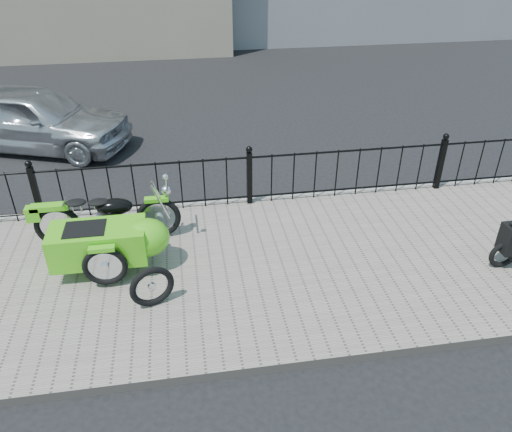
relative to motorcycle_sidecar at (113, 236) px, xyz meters
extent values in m
plane|color=black|center=(2.17, 0.15, -0.59)|extent=(120.00, 120.00, 0.00)
cube|color=gray|center=(2.17, -0.35, -0.53)|extent=(30.00, 3.80, 0.12)
cube|color=gray|center=(2.17, 1.59, -0.53)|extent=(30.00, 0.10, 0.12)
cylinder|color=black|center=(2.17, 1.45, 0.40)|extent=(14.00, 0.04, 0.04)
cylinder|color=black|center=(2.17, 1.45, -0.35)|extent=(14.00, 0.04, 0.04)
cube|color=black|center=(-1.33, 1.45, 0.01)|extent=(0.09, 0.09, 0.96)
sphere|color=black|center=(-1.33, 1.45, 0.55)|extent=(0.11, 0.11, 0.11)
cube|color=black|center=(2.17, 1.45, 0.01)|extent=(0.09, 0.09, 0.96)
sphere|color=black|center=(2.17, 1.45, 0.55)|extent=(0.11, 0.11, 0.11)
cube|color=black|center=(5.67, 1.45, 0.01)|extent=(0.09, 0.09, 0.96)
sphere|color=black|center=(5.67, 1.45, 0.55)|extent=(0.11, 0.11, 0.11)
torus|color=black|center=(0.62, 0.61, -0.13)|extent=(0.69, 0.09, 0.69)
torus|color=black|center=(-0.88, 0.61, -0.13)|extent=(0.69, 0.09, 0.69)
torus|color=black|center=(-0.08, -0.53, -0.13)|extent=(0.60, 0.08, 0.60)
cube|color=gray|center=(-0.13, 0.61, -0.11)|extent=(0.34, 0.22, 0.24)
cylinder|color=black|center=(-0.13, 0.61, -0.18)|extent=(1.40, 0.04, 0.04)
ellipsoid|color=black|center=(-0.01, 0.61, 0.13)|extent=(0.54, 0.29, 0.26)
cylinder|color=silver|center=(0.80, 0.61, 0.49)|extent=(0.03, 0.56, 0.03)
cylinder|color=silver|center=(0.68, 0.61, 0.18)|extent=(0.25, 0.04, 0.59)
sphere|color=silver|center=(0.78, 0.61, 0.35)|extent=(0.15, 0.15, 0.15)
cube|color=#52C819|center=(0.62, 0.61, 0.20)|extent=(0.36, 0.12, 0.06)
cube|color=#52C819|center=(-0.93, 0.61, 0.21)|extent=(0.55, 0.16, 0.08)
ellipsoid|color=black|center=(-0.23, 0.61, 0.23)|extent=(0.31, 0.22, 0.08)
ellipsoid|color=black|center=(-0.55, 0.61, 0.25)|extent=(0.31, 0.22, 0.08)
sphere|color=red|center=(-1.28, 0.61, 0.15)|extent=(0.07, 0.07, 0.07)
cube|color=yellow|center=(-1.30, 0.71, -0.03)|extent=(0.02, 0.14, 0.10)
cube|color=#52C819|center=(-0.18, -0.14, 0.00)|extent=(1.30, 0.62, 0.50)
ellipsoid|color=#52C819|center=(0.47, -0.14, 0.02)|extent=(0.65, 0.60, 0.54)
cube|color=black|center=(-0.33, -0.14, 0.23)|extent=(0.55, 0.43, 0.06)
cube|color=#52C819|center=(-0.08, -0.53, 0.16)|extent=(0.34, 0.11, 0.06)
torus|color=black|center=(5.48, -0.96, -0.26)|extent=(0.44, 0.07, 0.44)
torus|color=black|center=(0.54, -1.00, -0.18)|extent=(0.59, 0.27, 0.59)
imported|color=#BABDC2|center=(-2.02, 4.82, 0.10)|extent=(4.36, 2.90, 1.38)
camera|label=1|loc=(1.07, -6.10, 3.93)|focal=35.00mm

